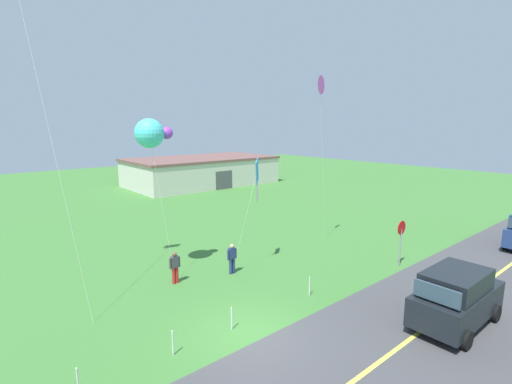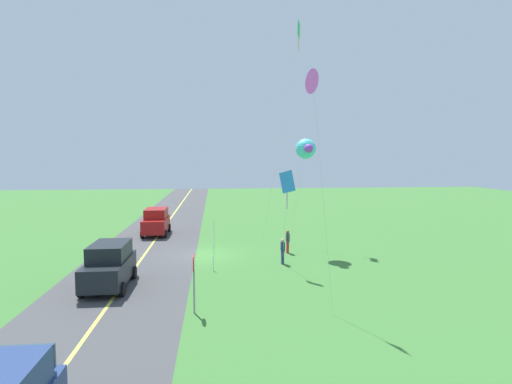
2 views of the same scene
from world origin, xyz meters
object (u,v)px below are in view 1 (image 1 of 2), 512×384
(car_suv_foreground, at_px, (456,297))
(kite_green_far, at_px, (320,86))
(kite_red_low, at_px, (151,133))
(kite_blue_mid, at_px, (257,173))
(person_adult_near, at_px, (175,266))
(warehouse_distant, at_px, (202,171))
(stop_sign, at_px, (401,234))
(person_adult_companion, at_px, (232,258))

(car_suv_foreground, distance_m, kite_green_far, 13.50)
(kite_red_low, distance_m, kite_blue_mid, 5.66)
(car_suv_foreground, xyz_separation_m, person_adult_near, (-6.40, 10.42, -0.29))
(car_suv_foreground, height_order, warehouse_distant, warehouse_distant)
(stop_sign, height_order, kite_red_low, kite_red_low)
(person_adult_companion, height_order, kite_green_far, kite_green_far)
(kite_red_low, height_order, kite_green_far, kite_green_far)
(kite_green_far, bearing_deg, kite_blue_mid, -177.66)
(person_adult_near, relative_size, warehouse_distant, 0.09)
(person_adult_companion, height_order, kite_red_low, kite_red_low)
(stop_sign, height_order, warehouse_distant, warehouse_distant)
(car_suv_foreground, relative_size, stop_sign, 1.72)
(kite_green_far, bearing_deg, stop_sign, -80.95)
(kite_red_low, xyz_separation_m, warehouse_distant, (17.74, 24.11, -5.48))
(person_adult_near, xyz_separation_m, kite_green_far, (9.59, -0.67, 9.06))
(car_suv_foreground, bearing_deg, kite_green_far, 71.89)
(kite_blue_mid, bearing_deg, kite_red_low, 155.64)
(person_adult_companion, bearing_deg, kite_blue_mid, -142.45)
(kite_blue_mid, relative_size, warehouse_distant, 0.32)
(person_adult_companion, relative_size, kite_red_low, 0.20)
(person_adult_near, relative_size, kite_blue_mid, 0.27)
(person_adult_companion, xyz_separation_m, warehouse_distant, (14.60, 26.23, 0.89))
(person_adult_companion, bearing_deg, person_adult_near, 22.73)
(car_suv_foreground, relative_size, kite_red_low, 0.55)
(person_adult_near, bearing_deg, kite_red_low, 176.33)
(stop_sign, relative_size, warehouse_distant, 0.14)
(person_adult_companion, distance_m, kite_red_low, 7.42)
(kite_blue_mid, height_order, warehouse_distant, kite_blue_mid)
(person_adult_near, height_order, warehouse_distant, warehouse_distant)
(person_adult_near, distance_m, person_adult_companion, 2.95)
(kite_red_low, bearing_deg, car_suv_foreground, -60.21)
(kite_red_low, bearing_deg, stop_sign, -33.95)
(stop_sign, xyz_separation_m, kite_red_low, (-10.74, 7.23, 5.44))
(kite_red_low, height_order, warehouse_distant, kite_red_low)
(stop_sign, height_order, kite_green_far, kite_green_far)
(kite_blue_mid, distance_m, warehouse_distant, 29.49)
(kite_red_low, relative_size, kite_blue_mid, 1.34)
(car_suv_foreground, xyz_separation_m, kite_blue_mid, (-1.91, 9.54, 4.00))
(person_adult_near, bearing_deg, kite_green_far, 68.88)
(kite_blue_mid, bearing_deg, warehouse_distant, 63.77)
(kite_green_far, distance_m, warehouse_distant, 28.42)
(stop_sign, xyz_separation_m, person_adult_companion, (-7.59, 5.10, -0.94))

